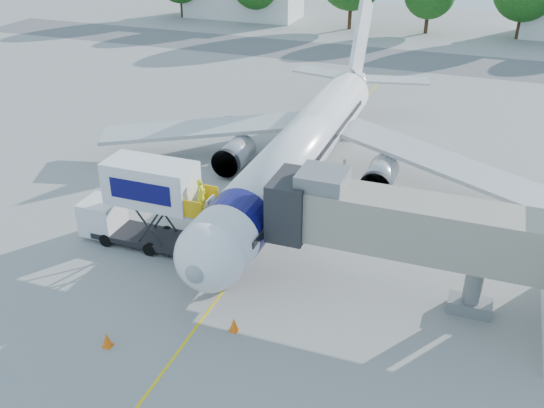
% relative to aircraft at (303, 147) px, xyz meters
% --- Properties ---
extents(ground, '(160.00, 160.00, 0.00)m').
position_rel_aircraft_xyz_m(ground, '(0.00, -4.12, -2.95)').
color(ground, gray).
rests_on(ground, ground).
extents(guidance_line, '(0.15, 70.00, 0.01)m').
position_rel_aircraft_xyz_m(guidance_line, '(0.00, -4.12, -2.94)').
color(guidance_line, yellow).
rests_on(guidance_line, ground).
extents(taxiway_strip, '(120.00, 10.00, 0.01)m').
position_rel_aircraft_xyz_m(taxiway_strip, '(0.00, 37.88, -2.94)').
color(taxiway_strip, '#59595B').
rests_on(taxiway_strip, ground).
extents(aircraft, '(34.17, 37.73, 11.35)m').
position_rel_aircraft_xyz_m(aircraft, '(0.00, 0.00, 0.00)').
color(aircraft, white).
rests_on(aircraft, ground).
extents(jet_bridge, '(13.90, 3.20, 6.60)m').
position_rel_aircraft_xyz_m(jet_bridge, '(7.99, -11.12, 1.39)').
color(jet_bridge, gray).
rests_on(jet_bridge, ground).
extents(catering_hiloader, '(8.50, 2.44, 5.50)m').
position_rel_aircraft_xyz_m(catering_hiloader, '(-6.26, -11.12, -0.19)').
color(catering_hiloader, black).
rests_on(catering_hiloader, ground).
extents(safety_cone_a, '(0.47, 0.47, 0.74)m').
position_rel_aircraft_xyz_m(safety_cone_a, '(1.85, -16.67, -2.59)').
color(safety_cone_a, '#FF640D').
rests_on(safety_cone_a, ground).
extents(safety_cone_b, '(0.48, 0.48, 0.77)m').
position_rel_aircraft_xyz_m(safety_cone_b, '(-3.32, -19.78, -2.58)').
color(safety_cone_b, '#FF640D').
rests_on(safety_cone_b, ground).
extents(outbuilding_left, '(18.40, 8.40, 5.30)m').
position_rel_aircraft_xyz_m(outbuilding_left, '(-28.00, 55.88, -0.29)').
color(outbuilding_left, silver).
rests_on(outbuilding_left, ground).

